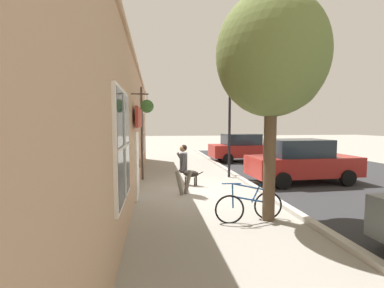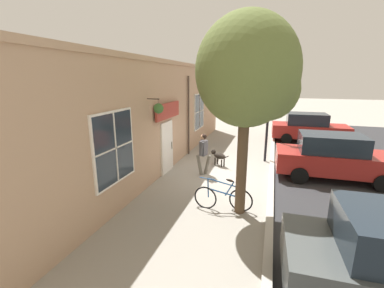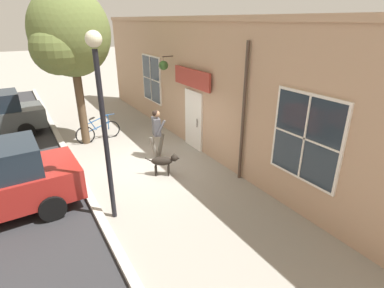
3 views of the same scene
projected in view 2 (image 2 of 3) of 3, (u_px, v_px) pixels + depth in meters
name	position (u px, v px, depth m)	size (l,w,h in m)	color
ground_plane	(220.00, 174.00, 10.50)	(90.00, 90.00, 0.00)	gray
storefront_facade	(166.00, 116.00, 10.62)	(0.95, 18.00, 4.49)	tan
pedestrian_walking	(204.00, 150.00, 10.19)	(0.62, 0.61, 1.68)	#6B665B
dog_on_leash	(219.00, 156.00, 11.37)	(0.93, 0.59, 0.69)	black
street_tree_by_curb	(251.00, 76.00, 6.58)	(2.69, 2.38, 5.43)	brown
leaning_bicycle	(223.00, 197.00, 7.55)	(1.73, 0.26, 1.01)	black
parked_car_mid_block	(334.00, 157.00, 9.76)	(4.35, 2.03, 1.75)	maroon
parked_car_far_end	(308.00, 128.00, 15.53)	(4.35, 2.03, 1.75)	maroon
street_lamp	(269.00, 101.00, 11.38)	(0.32, 0.32, 4.20)	black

